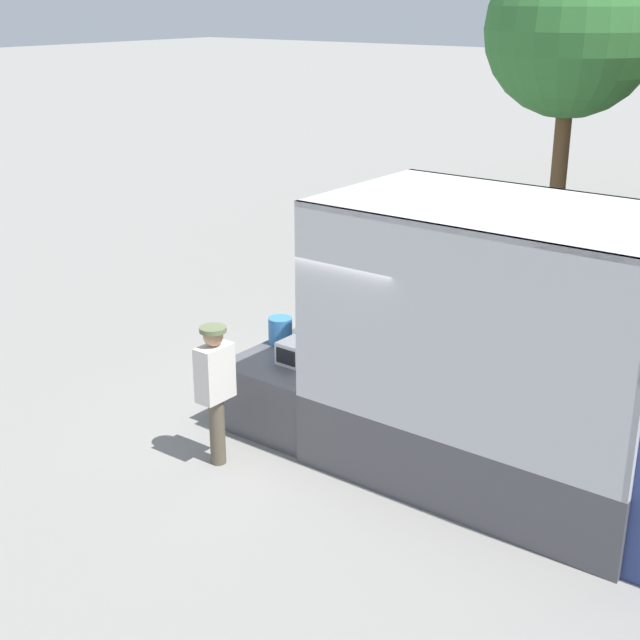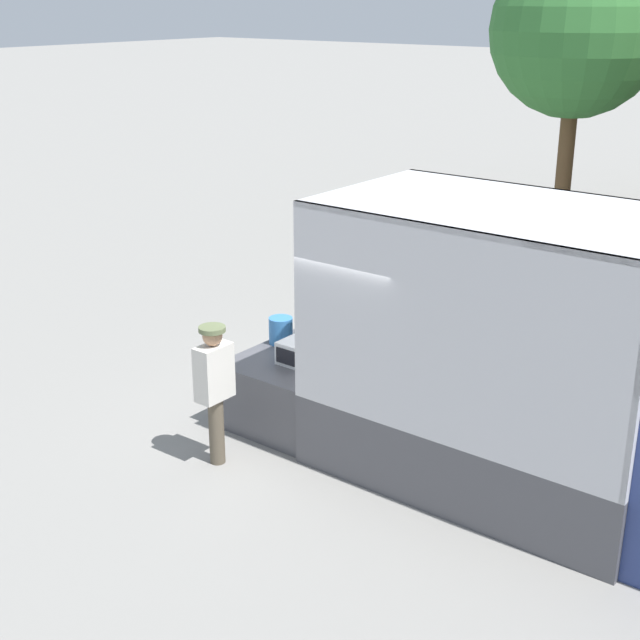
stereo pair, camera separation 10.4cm
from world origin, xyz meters
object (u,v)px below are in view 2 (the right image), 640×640
Objects in this scene: box_truck at (613,435)px; worker_person at (214,381)px; orange_bucket at (281,330)px; portable_generator at (332,328)px; street_tree at (577,31)px; microwave at (298,353)px.

box_truck reaches higher than worker_person.
portable_generator is at bearing 34.64° from orange_bucket.
microwave is at bearing -82.44° from street_tree.
street_tree reaches higher than microwave.
worker_person is 0.27× the size of street_tree.
portable_generator is 0.09× the size of street_tree.
portable_generator is 0.67m from orange_bucket.
portable_generator is 1.71× the size of orange_bucket.
microwave is at bearing -32.80° from orange_bucket.
microwave is at bearing 83.19° from worker_person.
orange_bucket is 0.21× the size of worker_person.
orange_bucket is at bearing -85.40° from street_tree.
worker_person reaches higher than portable_generator.
portable_generator is 11.16m from street_tree.
microwave is 0.07× the size of street_tree.
worker_person is at bearing -96.81° from microwave.
portable_generator is (-0.07, 0.78, 0.08)m from microwave.
orange_bucket is 1.78m from worker_person.
street_tree is at bearing 116.02° from box_truck.
worker_person is 13.16m from street_tree.
portable_generator is at bearing -82.28° from street_tree.
street_tree reaches higher than box_truck.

